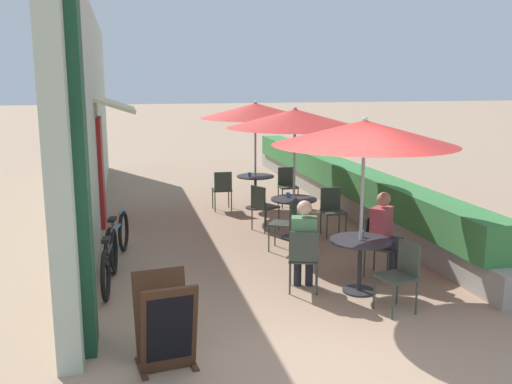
{
  "coord_description": "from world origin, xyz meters",
  "views": [
    {
      "loc": [
        -1.95,
        -5.35,
        2.84
      ],
      "look_at": [
        0.15,
        3.61,
        1.0
      ],
      "focal_mm": 40.0,
      "sensor_mm": 36.0,
      "label": 1
    }
  ],
  "objects_px": {
    "patio_umbrella_far": "(255,111)",
    "coffee_cup_far": "(250,174)",
    "patio_umbrella_mid": "(295,119)",
    "seated_patron_near_left": "(385,231)",
    "bicycle_second": "(117,239)",
    "patio_umbrella_near": "(364,133)",
    "cafe_chair_near_right": "(304,255)",
    "cafe_chair_far_right": "(222,187)",
    "cafe_chair_near_left": "(377,241)",
    "coffee_cup_mid": "(288,195)",
    "patio_table_mid": "(294,209)",
    "patio_table_far": "(255,184)",
    "cafe_chair_far_left": "(287,183)",
    "menu_board": "(165,323)",
    "seated_patron_near_right": "(304,241)",
    "cafe_chair_mid_right": "(262,204)",
    "cafe_chair_near_back": "(401,271)",
    "coffee_cup_near": "(361,234)",
    "patio_table_near": "(360,253)",
    "cafe_chair_mid_back": "(287,220)",
    "bicycle_leaning": "(110,262)",
    "cafe_chair_mid_left": "(332,207)"
  },
  "relations": [
    {
      "from": "patio_table_far",
      "to": "bicycle_second",
      "type": "distance_m",
      "value": 4.32
    },
    {
      "from": "cafe_chair_near_back",
      "to": "cafe_chair_far_left",
      "type": "xyz_separation_m",
      "value": [
        0.3,
        6.03,
        0.0
      ]
    },
    {
      "from": "cafe_chair_near_left",
      "to": "patio_umbrella_mid",
      "type": "xyz_separation_m",
      "value": [
        -0.6,
        2.17,
        1.64
      ]
    },
    {
      "from": "seated_patron_near_left",
      "to": "patio_umbrella_mid",
      "type": "height_order",
      "value": "patio_umbrella_mid"
    },
    {
      "from": "coffee_cup_mid",
      "to": "seated_patron_near_left",
      "type": "bearing_deg",
      "value": -72.86
    },
    {
      "from": "seated_patron_near_left",
      "to": "cafe_chair_near_back",
      "type": "bearing_deg",
      "value": 31.64
    },
    {
      "from": "cafe_chair_mid_back",
      "to": "patio_table_far",
      "type": "relative_size",
      "value": 1.06
    },
    {
      "from": "seated_patron_near_right",
      "to": "patio_table_mid",
      "type": "bearing_deg",
      "value": 93.97
    },
    {
      "from": "patio_table_near",
      "to": "bicycle_second",
      "type": "distance_m",
      "value": 3.82
    },
    {
      "from": "patio_umbrella_far",
      "to": "bicycle_second",
      "type": "xyz_separation_m",
      "value": [
        -2.97,
        -3.14,
        -1.8
      ]
    },
    {
      "from": "cafe_chair_mid_right",
      "to": "coffee_cup_far",
      "type": "relative_size",
      "value": 9.67
    },
    {
      "from": "patio_table_far",
      "to": "cafe_chair_far_right",
      "type": "height_order",
      "value": "cafe_chair_far_right"
    },
    {
      "from": "cafe_chair_near_left",
      "to": "cafe_chair_mid_right",
      "type": "xyz_separation_m",
      "value": [
        -1.03,
        2.79,
        0.0
      ]
    },
    {
      "from": "coffee_cup_mid",
      "to": "patio_umbrella_far",
      "type": "height_order",
      "value": "patio_umbrella_far"
    },
    {
      "from": "cafe_chair_near_left",
      "to": "coffee_cup_mid",
      "type": "xyz_separation_m",
      "value": [
        -0.67,
        2.32,
        0.26
      ]
    },
    {
      "from": "seated_patron_near_right",
      "to": "coffee_cup_far",
      "type": "bearing_deg",
      "value": 103.8
    },
    {
      "from": "coffee_cup_near",
      "to": "patio_umbrella_mid",
      "type": "bearing_deg",
      "value": 93.41
    },
    {
      "from": "patio_umbrella_mid",
      "to": "patio_umbrella_far",
      "type": "distance_m",
      "value": 2.52
    },
    {
      "from": "seated_patron_near_left",
      "to": "coffee_cup_far",
      "type": "relative_size",
      "value": 13.89
    },
    {
      "from": "coffee_cup_near",
      "to": "bicycle_second",
      "type": "xyz_separation_m",
      "value": [
        -3.24,
        1.99,
        -0.42
      ]
    },
    {
      "from": "cafe_chair_far_left",
      "to": "menu_board",
      "type": "bearing_deg",
      "value": 65.23
    },
    {
      "from": "coffee_cup_near",
      "to": "seated_patron_near_left",
      "type": "bearing_deg",
      "value": 35.03
    },
    {
      "from": "patio_umbrella_near",
      "to": "bicycle_leaning",
      "type": "relative_size",
      "value": 1.39
    },
    {
      "from": "patio_umbrella_mid",
      "to": "cafe_chair_mid_left",
      "type": "bearing_deg",
      "value": 4.23
    },
    {
      "from": "coffee_cup_far",
      "to": "menu_board",
      "type": "distance_m",
      "value": 7.05
    },
    {
      "from": "patio_table_far",
      "to": "menu_board",
      "type": "height_order",
      "value": "menu_board"
    },
    {
      "from": "cafe_chair_near_left",
      "to": "cafe_chair_near_right",
      "type": "bearing_deg",
      "value": -24.19
    },
    {
      "from": "patio_umbrella_far",
      "to": "coffee_cup_far",
      "type": "height_order",
      "value": "patio_umbrella_far"
    },
    {
      "from": "cafe_chair_far_left",
      "to": "patio_table_mid",
      "type": "bearing_deg",
      "value": 77.04
    },
    {
      "from": "patio_umbrella_mid",
      "to": "patio_table_far",
      "type": "bearing_deg",
      "value": 92.73
    },
    {
      "from": "cafe_chair_mid_back",
      "to": "menu_board",
      "type": "distance_m",
      "value": 4.17
    },
    {
      "from": "cafe_chair_near_right",
      "to": "cafe_chair_far_left",
      "type": "relative_size",
      "value": 1.0
    },
    {
      "from": "patio_umbrella_mid",
      "to": "coffee_cup_far",
      "type": "relative_size",
      "value": 26.68
    },
    {
      "from": "cafe_chair_mid_right",
      "to": "menu_board",
      "type": "bearing_deg",
      "value": -52.82
    },
    {
      "from": "patio_umbrella_far",
      "to": "cafe_chair_far_left",
      "type": "bearing_deg",
      "value": 4.99
    },
    {
      "from": "cafe_chair_near_right",
      "to": "coffee_cup_mid",
      "type": "xyz_separation_m",
      "value": [
        0.58,
        2.73,
        0.26
      ]
    },
    {
      "from": "cafe_chair_near_left",
      "to": "patio_umbrella_mid",
      "type": "bearing_deg",
      "value": -116.7
    },
    {
      "from": "cafe_chair_near_left",
      "to": "cafe_chair_far_left",
      "type": "bearing_deg",
      "value": -132.55
    },
    {
      "from": "cafe_chair_near_right",
      "to": "coffee_cup_mid",
      "type": "distance_m",
      "value": 2.8
    },
    {
      "from": "cafe_chair_far_right",
      "to": "menu_board",
      "type": "distance_m",
      "value": 6.85
    },
    {
      "from": "cafe_chair_far_right",
      "to": "patio_umbrella_near",
      "type": "bearing_deg",
      "value": -78.61
    },
    {
      "from": "patio_umbrella_near",
      "to": "menu_board",
      "type": "relative_size",
      "value": 2.59
    },
    {
      "from": "seated_patron_near_left",
      "to": "bicycle_second",
      "type": "height_order",
      "value": "seated_patron_near_left"
    },
    {
      "from": "seated_patron_near_right",
      "to": "cafe_chair_mid_right",
      "type": "distance_m",
      "value": 3.1
    },
    {
      "from": "cafe_chair_near_right",
      "to": "bicycle_second",
      "type": "distance_m",
      "value": 3.13
    },
    {
      "from": "coffee_cup_near",
      "to": "patio_table_mid",
      "type": "relative_size",
      "value": 0.11
    },
    {
      "from": "patio_umbrella_far",
      "to": "cafe_chair_far_right",
      "type": "relative_size",
      "value": 2.76
    },
    {
      "from": "patio_umbrella_near",
      "to": "coffee_cup_far",
      "type": "xyz_separation_m",
      "value": [
        -0.36,
        5.2,
        -1.38
      ]
    },
    {
      "from": "coffee_cup_mid",
      "to": "patio_umbrella_far",
      "type": "xyz_separation_m",
      "value": [
        -0.05,
        2.36,
        1.38
      ]
    },
    {
      "from": "patio_table_mid",
      "to": "patio_umbrella_mid",
      "type": "relative_size",
      "value": 0.34
    }
  ]
}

